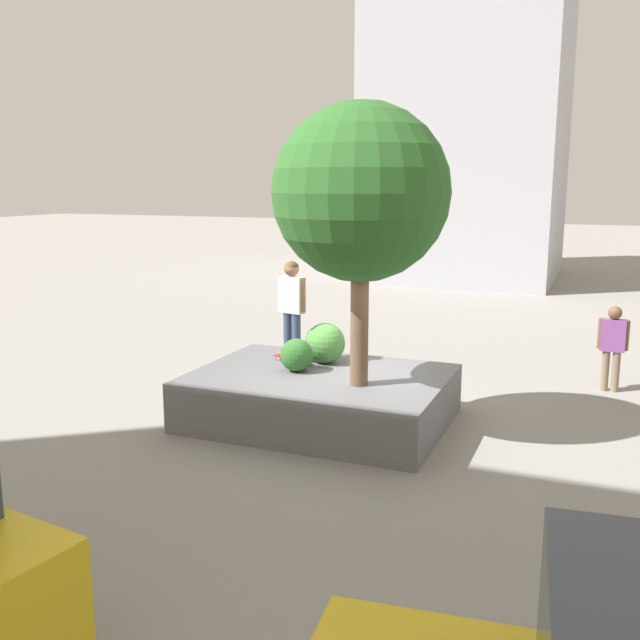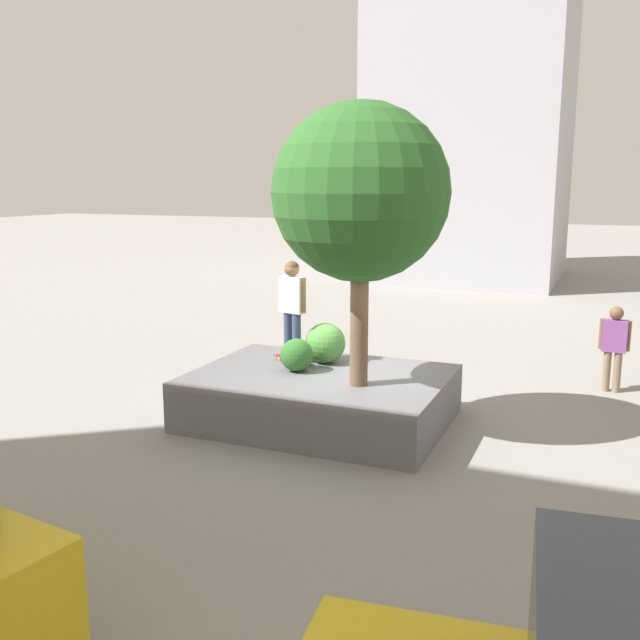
# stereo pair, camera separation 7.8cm
# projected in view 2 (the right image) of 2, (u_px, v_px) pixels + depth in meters

# --- Properties ---
(ground_plane) EXTENTS (120.00, 120.00, 0.00)m
(ground_plane) POSITION_uv_depth(u_px,v_px,m) (347.00, 421.00, 11.75)
(ground_plane) COLOR gray
(planter_ledge) EXTENTS (4.10, 3.00, 0.82)m
(planter_ledge) POSITION_uv_depth(u_px,v_px,m) (320.00, 397.00, 11.69)
(planter_ledge) COLOR slate
(planter_ledge) RESTS_ON ground
(plaza_tree) EXTENTS (2.66, 2.66, 4.28)m
(plaza_tree) POSITION_uv_depth(u_px,v_px,m) (361.00, 194.00, 10.41)
(plaza_tree) COLOR brown
(plaza_tree) RESTS_ON planter_ledge
(boxwood_shrub) EXTENTS (0.70, 0.70, 0.70)m
(boxwood_shrub) POSITION_uv_depth(u_px,v_px,m) (325.00, 343.00, 12.25)
(boxwood_shrub) COLOR #4C8C3D
(boxwood_shrub) RESTS_ON planter_ledge
(hedge_clump) EXTENTS (0.55, 0.55, 0.55)m
(hedge_clump) POSITION_uv_depth(u_px,v_px,m) (297.00, 355.00, 11.71)
(hedge_clump) COLOR #2D6628
(hedge_clump) RESTS_ON planter_ledge
(skateboard) EXTENTS (0.81, 0.53, 0.07)m
(skateboard) POSITION_uv_depth(u_px,v_px,m) (293.00, 359.00, 12.34)
(skateboard) COLOR #A51E1E
(skateboard) RESTS_ON planter_ledge
(skateboarder) EXTENTS (0.57, 0.30, 1.71)m
(skateboarder) POSITION_uv_depth(u_px,v_px,m) (292.00, 303.00, 12.15)
(skateboarder) COLOR navy
(skateboarder) RESTS_ON skateboard
(pedestrian_crossing) EXTENTS (0.56, 0.25, 1.64)m
(pedestrian_crossing) POSITION_uv_depth(u_px,v_px,m) (614.00, 343.00, 13.25)
(pedestrian_crossing) COLOR #847056
(pedestrian_crossing) RESTS_ON ground
(plaza_lowrise_south) EXTENTS (7.19, 8.18, 13.72)m
(plaza_lowrise_south) POSITION_uv_depth(u_px,v_px,m) (475.00, 107.00, 28.37)
(plaza_lowrise_south) COLOR #B2B2BC
(plaza_lowrise_south) RESTS_ON ground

